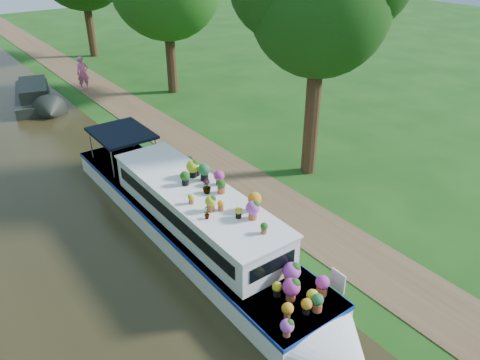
% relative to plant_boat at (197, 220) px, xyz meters
% --- Properties ---
extents(ground, '(100.00, 100.00, 0.00)m').
position_rel_plant_boat_xyz_m(ground, '(2.25, -1.51, -0.85)').
color(ground, '#154310').
rests_on(ground, ground).
extents(canal_water, '(10.00, 100.00, 0.02)m').
position_rel_plant_boat_xyz_m(canal_water, '(-3.75, -1.51, -0.84)').
color(canal_water, black).
rests_on(canal_water, ground).
extents(towpath, '(2.20, 100.00, 0.03)m').
position_rel_plant_boat_xyz_m(towpath, '(3.45, -1.51, -0.84)').
color(towpath, brown).
rests_on(towpath, ground).
extents(plant_boat, '(2.29, 13.52, 2.30)m').
position_rel_plant_boat_xyz_m(plant_boat, '(0.00, 0.00, 0.00)').
color(plant_boat, white).
rests_on(plant_boat, canal_water).
extents(second_boat, '(3.01, 6.43, 1.18)m').
position_rel_plant_boat_xyz_m(second_boat, '(-0.35, 16.01, -0.37)').
color(second_boat, black).
rests_on(second_boat, canal_water).
extents(pedestrian_pink, '(0.74, 0.52, 1.92)m').
position_rel_plant_boat_xyz_m(pedestrian_pink, '(2.75, 16.95, 0.14)').
color(pedestrian_pink, '#C4508D').
rests_on(pedestrian_pink, towpath).
extents(verge_plant, '(0.49, 0.46, 0.43)m').
position_rel_plant_boat_xyz_m(verge_plant, '(2.30, 1.04, -0.64)').
color(verge_plant, '#1B591A').
rests_on(verge_plant, ground).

